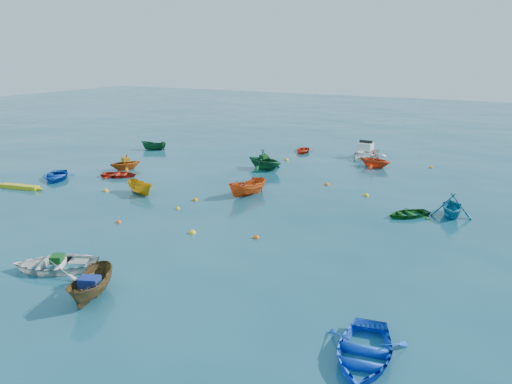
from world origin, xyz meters
The scene contains 31 objects.
ground centered at (0.00, 0.00, 0.00)m, with size 160.00×160.00×0.00m, color #0B3D50.
dinghy_blue_sw centered at (-15.31, 2.33, 0.00)m, with size 2.34×3.28×0.68m, color #0D41AD.
dinghy_white_near centered at (-2.57, -8.73, 0.00)m, with size 2.56×3.58×0.74m, color silver.
sampan_brown_mid centered at (0.79, -9.87, 0.00)m, with size 1.13×3.01×1.16m, color brown.
dinghy_blue_se centered at (11.14, -8.82, 0.00)m, with size 2.59×3.63×0.75m, color blue.
dinghy_orange_w centered at (-12.94, 7.09, 0.00)m, with size 2.13×2.47×1.30m, color #C45412.
sampan_yellow_mid centered at (-7.18, 2.21, 0.00)m, with size 1.00×2.65×1.03m, color #C78F11.
dinghy_green_e centered at (9.44, 5.86, 0.00)m, with size 1.83×2.55×0.53m, color #135418.
dinghy_cyan_se centered at (11.62, 7.10, 0.00)m, with size 2.33×2.70×1.42m, color teal.
dinghy_red_nw centered at (-11.72, 5.04, 0.00)m, with size 1.91×2.67×0.55m, color red.
sampan_orange_n centered at (-0.75, 5.23, 0.00)m, with size 1.16×3.08×1.19m, color #CB4C13.
dinghy_green_n centered at (-3.17, 12.40, 0.00)m, with size 2.83×3.28×1.73m, color #125028.
dinghy_red_far centered at (-3.17, 20.22, 0.00)m, with size 1.81×2.53×0.52m, color red.
dinghy_orange_far centered at (4.41, 17.29, 0.00)m, with size 2.35×2.72×1.43m, color red.
sampan_green_far centered at (-16.16, 14.55, 0.00)m, with size 0.91×2.42×0.93m, color #0F421F.
kayak_yellow centered at (-15.41, -0.68, 0.00)m, with size 0.52×3.60×0.36m, color gold, non-canonical shape.
motorboat_white centered at (2.67, 20.49, 0.00)m, with size 3.04×4.25×1.48m, color white.
tarp_green_a centered at (-2.48, -8.68, 0.52)m, with size 0.62×0.47×0.30m, color #134D18.
tarp_blue_a centered at (0.84, -10.00, 0.76)m, with size 0.74×0.56×0.36m, color navy.
tarp_orange_a centered at (-12.91, 7.13, 0.81)m, with size 0.65×0.49×0.32m, color #BF7513.
tarp_green_b centered at (-3.27, 12.42, 1.01)m, with size 0.61×0.46×0.30m, color #104313.
buoy_or_a centered at (-4.48, -2.80, 0.00)m, with size 0.30×0.30×0.30m, color #EC4F0C.
buoy_ye_a centered at (0.10, -2.24, 0.00)m, with size 0.38×0.38×0.38m, color yellow.
buoy_or_b centered at (3.37, -1.28, 0.00)m, with size 0.33×0.33×0.33m, color #E2550C.
buoy_ye_b centered at (-9.69, 1.57, 0.00)m, with size 0.39×0.39×0.39m, color gold.
buoy_or_c centered at (-3.15, 2.68, 0.00)m, with size 0.35×0.35×0.35m, color orange.
buoy_ye_c centered at (-3.06, 0.73, 0.00)m, with size 0.29×0.29×0.29m, color gold.
buoy_or_d centered at (2.90, 10.20, 0.00)m, with size 0.33×0.33×0.33m, color #F0560D.
buoy_ye_d centered at (-3.03, 16.28, 0.00)m, with size 0.36×0.36×0.36m, color yellow.
buoy_or_e centered at (8.51, 19.17, 0.00)m, with size 0.30×0.30×0.30m, color orange.
buoy_ye_e centered at (6.16, 8.79, 0.00)m, with size 0.39×0.39×0.39m, color gold.
Camera 1 is at (14.54, -22.22, 9.24)m, focal length 35.00 mm.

